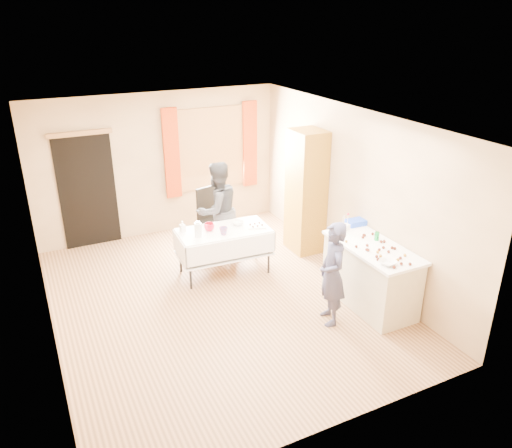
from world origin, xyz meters
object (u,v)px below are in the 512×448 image
girl (332,274)px  woman (218,210)px  party_table (224,247)px  cabinet (306,192)px  counter (370,275)px  chair (214,230)px

girl → woman: 2.57m
party_table → woman: size_ratio=0.90×
cabinet → counter: (-0.10, -1.94, -0.60)m
party_table → chair: (0.21, 0.94, -0.12)m
girl → chair: bearing=-153.9°
cabinet → girl: cabinet is taller
woman → party_table: bearing=61.4°
chair → girl: girl is taller
cabinet → woman: cabinet is taller
counter → chair: (-1.29, 2.69, -0.13)m
cabinet → chair: (-1.39, 0.75, -0.73)m
counter → woman: size_ratio=0.90×
party_table → girl: bearing=-65.1°
counter → party_table: bearing=130.6°
cabinet → girl: 2.26m
counter → party_table: size_ratio=1.00×
counter → girl: girl is taller
party_table → woman: bearing=79.2°
chair → girl: (0.54, -2.82, 0.39)m
woman → chair: bearing=-114.1°
counter → party_table: 2.30m
chair → woman: size_ratio=0.66×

